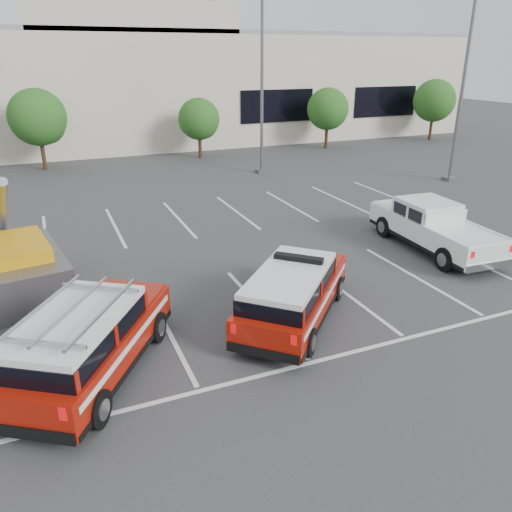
{
  "coord_description": "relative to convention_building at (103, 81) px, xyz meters",
  "views": [
    {
      "loc": [
        -5.0,
        -11.33,
        6.61
      ],
      "look_at": [
        0.39,
        1.33,
        1.05
      ],
      "focal_mm": 35.0,
      "sensor_mm": 36.0,
      "label": 1
    }
  ],
  "objects": [
    {
      "name": "white_pickup",
      "position": [
        7.43,
        -29.97,
        -4.04
      ],
      "size": [
        2.24,
        5.65,
        1.7
      ],
      "rotation": [
        0.0,
        0.0,
        -0.06
      ],
      "color": "silver",
      "rests_on": "ground"
    },
    {
      "name": "fire_chief_suv",
      "position": [
        0.32,
        -32.77,
        -4.02
      ],
      "size": [
        4.65,
        4.75,
        1.72
      ],
      "rotation": [
        0.0,
        0.0,
        -0.76
      ],
      "color": "maroon",
      "rests_on": "ground"
    },
    {
      "name": "tree_far_right",
      "position": [
        24.91,
        -9.82,
        -1.68
      ],
      "size": [
        3.37,
        3.37,
        4.85
      ],
      "color": "#3F2B19",
      "rests_on": "ground"
    },
    {
      "name": "ground",
      "position": [
        -0.18,
        -31.86,
        -4.72
      ],
      "size": [
        120.0,
        120.0,
        0.0
      ],
      "primitive_type": "plane",
      "color": "#353537",
      "rests_on": "ground"
    },
    {
      "name": "light_pole_mid",
      "position": [
        6.82,
        -15.86,
        0.47
      ],
      "size": [
        0.9,
        0.6,
        10.24
      ],
      "color": "#59595E",
      "rests_on": "ground"
    },
    {
      "name": "tree_mid_right",
      "position": [
        4.91,
        -9.82,
        -2.22
      ],
      "size": [
        2.77,
        2.77,
        3.99
      ],
      "color": "#3F2B19",
      "rests_on": "ground"
    },
    {
      "name": "tree_mid_left",
      "position": [
        -5.09,
        -9.82,
        -1.68
      ],
      "size": [
        3.37,
        3.37,
        4.85
      ],
      "color": "#3F2B19",
      "rests_on": "ground"
    },
    {
      "name": "ladder_suv",
      "position": [
        -4.89,
        -33.26,
        -3.95
      ],
      "size": [
        4.26,
        5.11,
        1.92
      ],
      "rotation": [
        0.0,
        0.0,
        -0.58
      ],
      "color": "maroon",
      "rests_on": "ground"
    },
    {
      "name": "tree_right",
      "position": [
        14.91,
        -9.82,
        -1.95
      ],
      "size": [
        3.07,
        3.07,
        4.42
      ],
      "color": "#3F2B19",
      "rests_on": "ground"
    },
    {
      "name": "utility_rig",
      "position": [
        -6.52,
        -28.21,
        -3.99
      ],
      "size": [
        3.76,
        4.67,
        3.68
      ],
      "rotation": [
        0.0,
        0.0,
        0.15
      ],
      "color": "#59595E",
      "rests_on": "ground"
    },
    {
      "name": "convention_building",
      "position": [
        0.0,
        0.0,
        0.0
      ],
      "size": [
        60.0,
        16.99,
        13.2
      ],
      "color": "beige",
      "rests_on": "ground"
    },
    {
      "name": "light_pole_right",
      "position": [
        15.82,
        -21.86,
        0.47
      ],
      "size": [
        0.9,
        0.6,
        10.24
      ],
      "color": "#59595E",
      "rests_on": "ground"
    },
    {
      "name": "stall_markings",
      "position": [
        -0.18,
        -27.36,
        -4.71
      ],
      "size": [
        23.0,
        15.0,
        0.01
      ],
      "primitive_type": "cube",
      "color": "silver",
      "rests_on": "ground"
    }
  ]
}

